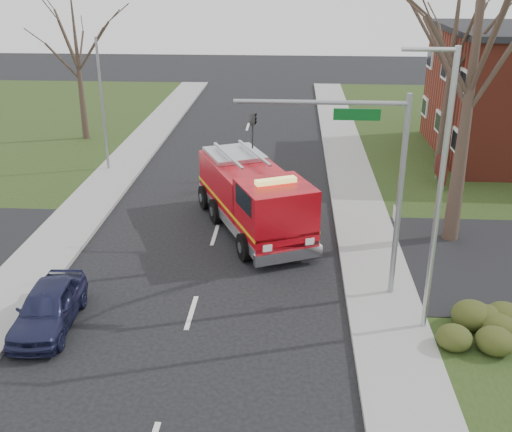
{
  "coord_description": "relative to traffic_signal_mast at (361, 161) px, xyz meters",
  "views": [
    {
      "loc": [
        3.09,
        -16.29,
        10.24
      ],
      "look_at": [
        1.86,
        3.37,
        2.0
      ],
      "focal_mm": 42.0,
      "sensor_mm": 36.0,
      "label": 1
    }
  ],
  "objects": [
    {
      "name": "sidewalk_left",
      "position": [
        -11.41,
        -1.5,
        -4.63
      ],
      "size": [
        2.4,
        80.0,
        0.15
      ],
      "primitive_type": "cube",
      "color": "gray",
      "rests_on": "ground"
    },
    {
      "name": "bare_tree_far",
      "position": [
        5.79,
        13.5,
        1.78
      ],
      "size": [
        5.25,
        5.25,
        10.5
      ],
      "color": "#32251E",
      "rests_on": "ground"
    },
    {
      "name": "bare_tree_near",
      "position": [
        4.29,
        4.5,
        2.71
      ],
      "size": [
        6.0,
        6.0,
        12.0
      ],
      "color": "#32251E",
      "rests_on": "ground"
    },
    {
      "name": "utility_pole_far",
      "position": [
        -12.01,
        12.5,
        -1.21
      ],
      "size": [
        0.14,
        0.14,
        7.0
      ],
      "primitive_type": "cylinder",
      "color": "gray",
      "rests_on": "ground"
    },
    {
      "name": "fire_engine",
      "position": [
        -3.64,
        5.12,
        -3.33
      ],
      "size": [
        5.39,
        7.97,
        3.05
      ],
      "rotation": [
        0.0,
        0.0,
        0.41
      ],
      "color": "#B20811",
      "rests_on": "ground"
    },
    {
      "name": "health_center_sign",
      "position": [
        5.29,
        11.0,
        -3.83
      ],
      "size": [
        0.12,
        2.0,
        1.4
      ],
      "color": "#44120F",
      "rests_on": "ground"
    },
    {
      "name": "traffic_signal_mast",
      "position": [
        0.0,
        0.0,
        0.0
      ],
      "size": [
        5.29,
        0.18,
        6.8
      ],
      "color": "gray",
      "rests_on": "ground"
    },
    {
      "name": "hedge_corner",
      "position": [
        3.79,
        -2.5,
        -4.13
      ],
      "size": [
        2.8,
        2.0,
        0.9
      ],
      "primitive_type": "ellipsoid",
      "color": "#2C3814",
      "rests_on": "lawn_right"
    },
    {
      "name": "streetlight_pole",
      "position": [
        1.93,
        -2.0,
        -0.16
      ],
      "size": [
        1.48,
        0.16,
        8.4
      ],
      "color": "#B7BABF",
      "rests_on": "ground"
    },
    {
      "name": "parked_car_maroon",
      "position": [
        -9.41,
        -2.5,
        -4.04
      ],
      "size": [
        1.79,
        4.01,
        1.34
      ],
      "primitive_type": "imported",
      "rotation": [
        0.0,
        0.0,
        0.05
      ],
      "color": "#1C1F3F",
      "rests_on": "ground"
    },
    {
      "name": "ground",
      "position": [
        -5.21,
        -1.5,
        -4.71
      ],
      "size": [
        120.0,
        120.0,
        0.0
      ],
      "primitive_type": "plane",
      "color": "black",
      "rests_on": "ground"
    },
    {
      "name": "bare_tree_left",
      "position": [
        -15.21,
        18.5,
        0.86
      ],
      "size": [
        4.5,
        4.5,
        9.0
      ],
      "color": "#32251E",
      "rests_on": "ground"
    },
    {
      "name": "sidewalk_right",
      "position": [
        0.99,
        -1.5,
        -4.63
      ],
      "size": [
        2.4,
        80.0,
        0.15
      ],
      "primitive_type": "cube",
      "color": "gray",
      "rests_on": "ground"
    }
  ]
}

